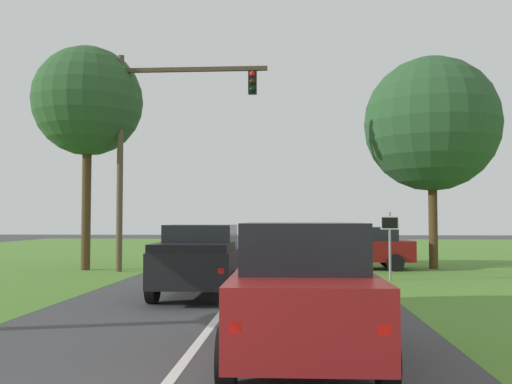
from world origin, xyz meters
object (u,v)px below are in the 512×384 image
traffic_light (154,132)px  keep_moving_sign (390,237)px  red_suv_near (302,288)px  crossing_suv_far (359,247)px  extra_tree_1 (88,102)px  pickup_truck_lead (202,259)px  oak_tree_right (432,124)px

traffic_light → keep_moving_sign: traffic_light is taller
red_suv_near → crossing_suv_far: size_ratio=1.05×
red_suv_near → traffic_light: size_ratio=0.54×
extra_tree_1 → traffic_light: bearing=-12.0°
pickup_truck_lead → traffic_light: size_ratio=0.57×
traffic_light → keep_moving_sign: (8.61, -2.55, -3.97)m
oak_tree_right → pickup_truck_lead: bearing=-132.5°
pickup_truck_lead → crossing_suv_far: pickup_truck_lead is taller
pickup_truck_lead → traffic_light: bearing=113.7°
pickup_truck_lead → oak_tree_right: 13.07m
keep_moving_sign → oak_tree_right: size_ratio=0.26×
traffic_light → keep_moving_sign: bearing=-16.5°
crossing_suv_far → oak_tree_right: bearing=7.1°
pickup_truck_lead → keep_moving_sign: bearing=37.0°
extra_tree_1 → keep_moving_sign: bearing=-15.4°
oak_tree_right → red_suv_near: bearing=-109.9°
keep_moving_sign → oak_tree_right: oak_tree_right is taller
pickup_truck_lead → red_suv_near: bearing=-69.0°
red_suv_near → keep_moving_sign: 11.31m
red_suv_near → crossing_suv_far: red_suv_near is taller
crossing_suv_far → extra_tree_1: bearing=-174.2°
crossing_suv_far → keep_moving_sign: bearing=-82.7°
red_suv_near → oak_tree_right: oak_tree_right is taller
traffic_light → crossing_suv_far: bearing=12.1°
red_suv_near → oak_tree_right: size_ratio=0.53×
pickup_truck_lead → oak_tree_right: size_ratio=0.55×
pickup_truck_lead → extra_tree_1: size_ratio=0.54×
red_suv_near → traffic_light: (-5.53, 13.42, 4.39)m
traffic_light → extra_tree_1: size_ratio=0.94×
keep_moving_sign → crossing_suv_far: (-0.55, 4.27, -0.55)m
red_suv_near → oak_tree_right: (5.62, 15.53, 4.93)m
pickup_truck_lead → crossing_suv_far: bearing=59.2°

